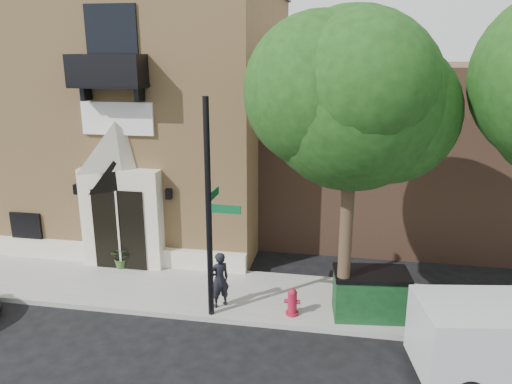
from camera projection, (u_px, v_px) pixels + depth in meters
ground at (118, 313)px, 13.58m from camera, size 120.00×120.00×0.00m
sidewalk at (171, 289)px, 14.81m from camera, size 42.00×3.00×0.15m
church at (127, 108)px, 20.34m from camera, size 12.20×11.01×9.30m
neighbour_building at (507, 150)px, 19.15m from camera, size 18.00×8.00×6.40m
street_tree_left at (354, 98)px, 11.26m from camera, size 4.97×4.38×7.77m
street_sign at (210, 211)px, 12.51m from camera, size 0.91×0.91×5.72m
fire_hydrant at (292, 302)px, 13.14m from camera, size 0.43×0.34×0.75m
dumpster at (370, 293)px, 13.03m from camera, size 2.03×1.29×1.26m
planter at (122, 257)px, 16.00m from camera, size 0.66×0.58×0.70m
pedestrian_near at (219, 280)px, 13.48m from camera, size 0.68×0.66×1.57m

